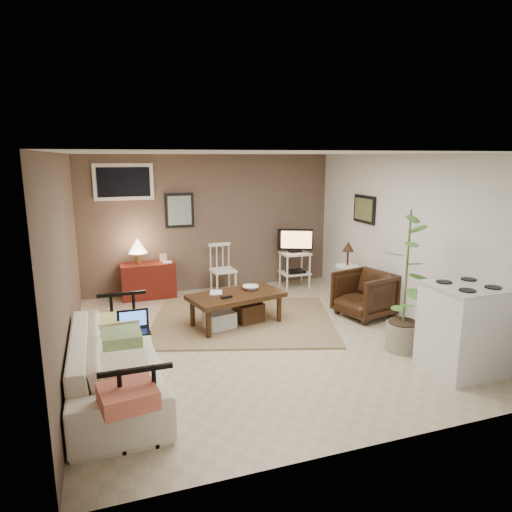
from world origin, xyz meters
name	(u,v)px	position (x,y,z in m)	size (l,w,h in m)	color
floor	(256,338)	(0.00, 0.00, 0.00)	(5.00, 5.00, 0.00)	#C1B293
art_back	(180,210)	(-0.55, 2.48, 1.45)	(0.50, 0.03, 0.60)	black
art_right	(364,209)	(2.23, 1.05, 1.52)	(0.03, 0.60, 0.45)	black
window	(124,182)	(-1.45, 2.48, 1.95)	(0.96, 0.03, 0.60)	white
rug	(243,321)	(0.01, 0.65, 0.01)	(2.58, 2.06, 0.02)	#8C7051
coffee_table	(236,307)	(-0.12, 0.54, 0.28)	(1.43, 0.96, 0.50)	#391C0F
sofa	(116,352)	(-1.80, -0.87, 0.43)	(2.20, 0.64, 0.86)	white
sofa_pillows	(122,352)	(-1.75, -1.12, 0.53)	(0.42, 2.09, 0.15)	beige
sofa_end_rails	(129,356)	(-1.67, -0.87, 0.37)	(0.59, 2.19, 0.74)	black
laptop	(134,325)	(-1.59, -0.49, 0.56)	(0.34, 0.25, 0.23)	black
red_console	(147,277)	(-1.17, 2.29, 0.36)	(0.90, 0.40, 1.04)	maroon
spindle_chair	(223,270)	(0.11, 2.13, 0.41)	(0.42, 0.42, 0.87)	white
tv_stand	(295,256)	(1.47, 2.09, 0.57)	(0.61, 0.41, 1.08)	white
side_table	(347,264)	(1.94, 1.02, 0.63)	(0.38, 0.38, 1.01)	white
armchair	(365,292)	(1.81, 0.28, 0.37)	(0.73, 0.68, 0.75)	black
potted_plant	(406,276)	(1.58, -0.95, 0.95)	(0.45, 0.45, 1.78)	tan
stove	(464,328)	(1.88, -1.62, 0.50)	(0.77, 0.72, 1.01)	white
bowl	(251,282)	(0.14, 0.66, 0.58)	(0.23, 0.06, 0.23)	#391C0F
book_table	(210,286)	(-0.46, 0.67, 0.58)	(0.17, 0.02, 0.23)	#391C0F
book_console	(163,257)	(-0.90, 2.23, 0.70)	(0.15, 0.02, 0.20)	#391C0F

